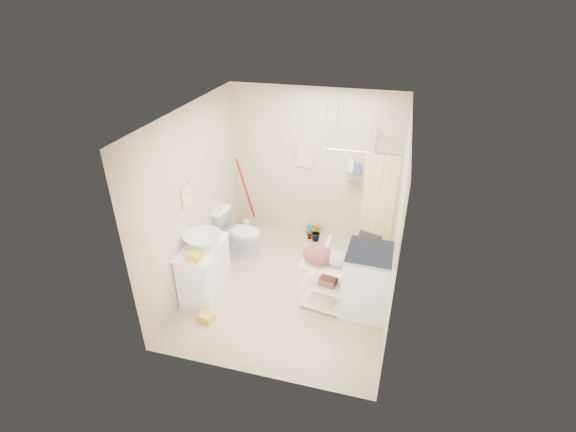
# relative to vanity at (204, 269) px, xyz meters

# --- Properties ---
(floor) EXTENTS (3.20, 3.20, 0.00)m
(floor) POSITION_rel_vanity_xyz_m (1.16, 0.36, -0.39)
(floor) COLOR #BAAA8B
(floor) RESTS_ON ground
(ceiling) EXTENTS (2.80, 3.20, 0.04)m
(ceiling) POSITION_rel_vanity_xyz_m (1.16, 0.36, 2.21)
(ceiling) COLOR silver
(ceiling) RESTS_ON ground
(wall_back) EXTENTS (2.80, 0.04, 2.60)m
(wall_back) POSITION_rel_vanity_xyz_m (1.16, 1.96, 0.91)
(wall_back) COLOR #C6B599
(wall_back) RESTS_ON ground
(wall_front) EXTENTS (2.80, 0.04, 2.60)m
(wall_front) POSITION_rel_vanity_xyz_m (1.16, -1.24, 0.91)
(wall_front) COLOR #C6B599
(wall_front) RESTS_ON ground
(wall_left) EXTENTS (0.04, 3.20, 2.60)m
(wall_left) POSITION_rel_vanity_xyz_m (-0.24, 0.36, 0.91)
(wall_left) COLOR #C6B599
(wall_left) RESTS_ON ground
(wall_right) EXTENTS (0.04, 3.20, 2.60)m
(wall_right) POSITION_rel_vanity_xyz_m (2.56, 0.36, 0.91)
(wall_right) COLOR #C6B599
(wall_right) RESTS_ON ground
(vanity) EXTENTS (0.53, 0.91, 0.78)m
(vanity) POSITION_rel_vanity_xyz_m (0.00, 0.00, 0.00)
(vanity) COLOR white
(vanity) RESTS_ON ground
(sink) EXTENTS (0.63, 0.63, 0.18)m
(sink) POSITION_rel_vanity_xyz_m (0.02, 0.02, 0.48)
(sink) COLOR silver
(sink) RESTS_ON vanity
(counter_basket) EXTENTS (0.19, 0.15, 0.10)m
(counter_basket) POSITION_rel_vanity_xyz_m (0.06, -0.32, 0.44)
(counter_basket) COLOR gold
(counter_basket) RESTS_ON vanity
(floor_basket) EXTENTS (0.33, 0.28, 0.15)m
(floor_basket) POSITION_rel_vanity_xyz_m (0.27, -0.57, -0.31)
(floor_basket) COLOR gold
(floor_basket) RESTS_ON ground
(toilet) EXTENTS (0.81, 0.51, 0.80)m
(toilet) POSITION_rel_vanity_xyz_m (0.12, 1.05, 0.01)
(toilet) COLOR silver
(toilet) RESTS_ON ground
(mop) EXTENTS (0.14, 0.14, 1.39)m
(mop) POSITION_rel_vanity_xyz_m (-0.06, 1.88, 0.30)
(mop) COLOR #A50202
(mop) RESTS_ON ground
(potted_plant_a) EXTENTS (0.18, 0.16, 0.29)m
(potted_plant_a) POSITION_rel_vanity_xyz_m (1.15, 1.79, -0.25)
(potted_plant_a) COLOR brown
(potted_plant_a) RESTS_ON ground
(potted_plant_b) EXTENTS (0.25, 0.23, 0.35)m
(potted_plant_b) POSITION_rel_vanity_xyz_m (1.29, 1.74, -0.21)
(potted_plant_b) COLOR brown
(potted_plant_b) RESTS_ON ground
(hanging_towel) EXTENTS (0.28, 0.03, 0.42)m
(hanging_towel) POSITION_rel_vanity_xyz_m (1.01, 1.94, 1.11)
(hanging_towel) COLOR #C9BA92
(hanging_towel) RESTS_ON wall_back
(towel_ring) EXTENTS (0.04, 0.22, 0.34)m
(towel_ring) POSITION_rel_vanity_xyz_m (-0.22, 0.16, 1.08)
(towel_ring) COLOR #F0DE87
(towel_ring) RESTS_ON wall_left
(tp_holder) EXTENTS (0.08, 0.12, 0.14)m
(tp_holder) POSITION_rel_vanity_xyz_m (-0.20, 0.41, 0.33)
(tp_holder) COLOR white
(tp_holder) RESTS_ON wall_left
(shower) EXTENTS (1.10, 1.10, 2.10)m
(shower) POSITION_rel_vanity_xyz_m (2.01, 1.41, 0.66)
(shower) COLOR white
(shower) RESTS_ON ground
(shampoo_bottle_a) EXTENTS (0.12, 0.12, 0.27)m
(shampoo_bottle_a) POSITION_rel_vanity_xyz_m (1.78, 1.88, 1.06)
(shampoo_bottle_a) COLOR white
(shampoo_bottle_a) RESTS_ON shower
(shampoo_bottle_b) EXTENTS (0.08, 0.08, 0.17)m
(shampoo_bottle_b) POSITION_rel_vanity_xyz_m (1.89, 1.89, 1.01)
(shampoo_bottle_b) COLOR #344995
(shampoo_bottle_b) RESTS_ON shower
(washing_machine) EXTENTS (0.66, 0.68, 0.94)m
(washing_machine) POSITION_rel_vanity_xyz_m (2.30, 0.24, 0.08)
(washing_machine) COLOR silver
(washing_machine) RESTS_ON ground
(laundry_rack) EXTENTS (0.68, 0.47, 0.86)m
(laundry_rack) POSITION_rel_vanity_xyz_m (1.71, 0.13, 0.04)
(laundry_rack) COLOR white
(laundry_rack) RESTS_ON ground
(ironing_board) EXTENTS (0.32, 0.13, 1.09)m
(ironing_board) POSITION_rel_vanity_xyz_m (2.16, 0.37, 0.16)
(ironing_board) COLOR black
(ironing_board) RESTS_ON ground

